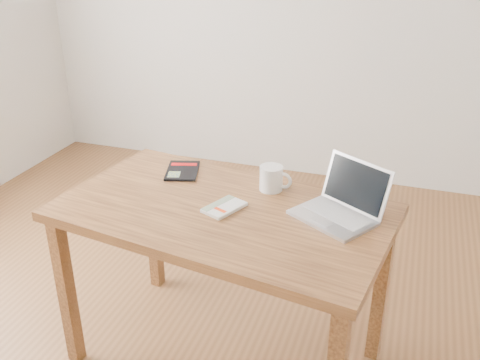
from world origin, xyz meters
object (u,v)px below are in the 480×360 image
(black_guidebook, at_px, (182,171))
(laptop, at_px, (341,205))
(desk, at_px, (223,228))
(coffee_mug, at_px, (272,178))
(white_guidebook, at_px, (224,207))

(black_guidebook, height_order, laptop, laptop)
(black_guidebook, xyz_separation_m, laptop, (0.73, -0.18, 0.04))
(desk, bearing_deg, coffee_mug, 66.13)
(desk, bearing_deg, white_guidebook, -24.29)
(coffee_mug, bearing_deg, desk, -117.21)
(white_guidebook, bearing_deg, laptop, 34.75)
(white_guidebook, xyz_separation_m, coffee_mug, (0.13, 0.22, 0.05))
(black_guidebook, bearing_deg, coffee_mug, -23.12)
(laptop, relative_size, coffee_mug, 2.73)
(black_guidebook, xyz_separation_m, coffee_mug, (0.42, -0.05, 0.05))
(desk, relative_size, black_guidebook, 5.82)
(white_guidebook, distance_m, laptop, 0.44)
(desk, bearing_deg, black_guidebook, 146.49)
(desk, relative_size, coffee_mug, 9.89)
(white_guidebook, bearing_deg, coffee_mug, 82.49)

